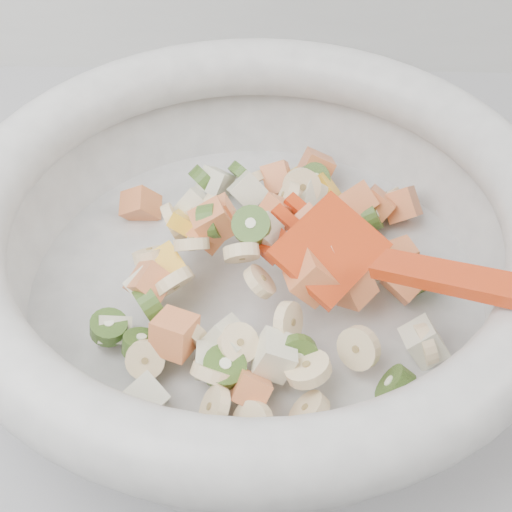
{
  "coord_description": "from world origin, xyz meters",
  "views": [
    {
      "loc": [
        0.11,
        1.06,
        1.31
      ],
      "look_at": [
        0.1,
        1.42,
        0.95
      ],
      "focal_mm": 55.0,
      "sensor_mm": 36.0,
      "label": 1
    }
  ],
  "objects": [
    {
      "name": "mixing_bowl",
      "position": [
        0.1,
        1.42,
        0.96
      ],
      "size": [
        0.44,
        0.39,
        0.15
      ],
      "color": "silver",
      "rests_on": "counter"
    }
  ]
}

